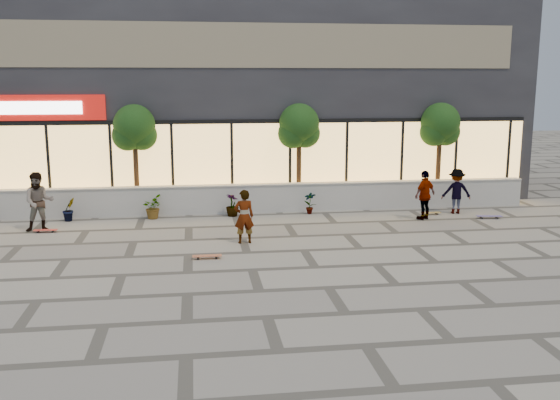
{
  "coord_description": "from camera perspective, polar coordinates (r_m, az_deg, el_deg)",
  "views": [
    {
      "loc": [
        -1.4,
        -15.24,
        4.79
      ],
      "look_at": [
        1.07,
        2.56,
        1.3
      ],
      "focal_mm": 40.0,
      "sensor_mm": 36.0,
      "label": 1
    }
  ],
  "objects": [
    {
      "name": "skater_left",
      "position": [
        21.25,
        -21.17,
        -0.16
      ],
      "size": [
        1.05,
        0.89,
        1.91
      ],
      "primitive_type": "imported",
      "rotation": [
        0.0,
        0.0,
        0.19
      ],
      "color": "#90875D",
      "rests_on": "ground"
    },
    {
      "name": "retail_building",
      "position": [
        27.77,
        -5.09,
        9.82
      ],
      "size": [
        24.0,
        9.17,
        8.5
      ],
      "color": "#242429",
      "rests_on": "ground"
    },
    {
      "name": "skater_right_far",
      "position": [
        23.39,
        15.82,
        0.77
      ],
      "size": [
        1.14,
        0.78,
        1.62
      ],
      "primitive_type": "imported",
      "rotation": [
        0.0,
        0.0,
        2.96
      ],
      "color": "#9D3E1C",
      "rests_on": "ground"
    },
    {
      "name": "shrub_c",
      "position": [
        22.18,
        -11.62,
        -0.64
      ],
      "size": [
        0.68,
        0.77,
        0.81
      ],
      "primitive_type": "imported",
      "rotation": [
        0.0,
        0.0,
        1.64
      ],
      "color": "#1A3B12",
      "rests_on": "ground"
    },
    {
      "name": "skater_center",
      "position": [
        18.42,
        -3.31,
        -1.52
      ],
      "size": [
        0.62,
        0.44,
        1.61
      ],
      "primitive_type": "imported",
      "rotation": [
        0.0,
        0.0,
        3.23
      ],
      "color": "white",
      "rests_on": "ground"
    },
    {
      "name": "skater_right_near",
      "position": [
        22.09,
        13.11,
        0.44
      ],
      "size": [
        1.07,
        0.89,
        1.71
      ],
      "primitive_type": "imported",
      "rotation": [
        0.0,
        0.0,
        3.7
      ],
      "color": "silver",
      "rests_on": "ground"
    },
    {
      "name": "skateboard_center",
      "position": [
        17.07,
        -6.69,
        -5.11
      ],
      "size": [
        0.8,
        0.21,
        0.1
      ],
      "rotation": [
        0.0,
        0.0,
        0.01
      ],
      "color": "#9D5033",
      "rests_on": "ground"
    },
    {
      "name": "tree_midwest",
      "position": [
        23.11,
        -13.17,
        6.22
      ],
      "size": [
        1.6,
        1.5,
        3.92
      ],
      "color": "#3F2516",
      "rests_on": "ground"
    },
    {
      "name": "ground",
      "position": [
        16.04,
        -2.54,
        -6.4
      ],
      "size": [
        80.0,
        80.0,
        0.0
      ],
      "primitive_type": "plane",
      "color": "gray",
      "rests_on": "ground"
    },
    {
      "name": "skateboard_right_near",
      "position": [
        23.04,
        13.67,
        -1.15
      ],
      "size": [
        0.72,
        0.26,
        0.08
      ],
      "rotation": [
        0.0,
        0.0,
        0.12
      ],
      "color": "olive",
      "rests_on": "ground"
    },
    {
      "name": "tree_mideast",
      "position": [
        23.34,
        1.75,
        6.55
      ],
      "size": [
        1.6,
        1.5,
        3.92
      ],
      "color": "#3F2516",
      "rests_on": "ground"
    },
    {
      "name": "skateboard_left",
      "position": [
        21.18,
        -20.66,
        -2.6
      ],
      "size": [
        0.73,
        0.2,
        0.09
      ],
      "rotation": [
        0.0,
        0.0,
        -0.02
      ],
      "color": "red",
      "rests_on": "ground"
    },
    {
      "name": "planter_wall",
      "position": [
        22.69,
        -4.22,
        0.12
      ],
      "size": [
        22.0,
        0.42,
        1.04
      ],
      "color": "beige",
      "rests_on": "ground"
    },
    {
      "name": "tree_east",
      "position": [
        24.86,
        14.44,
        6.48
      ],
      "size": [
        1.6,
        1.5,
        3.92
      ],
      "color": "#3F2516",
      "rests_on": "ground"
    },
    {
      "name": "shrub_e",
      "position": [
        22.51,
        2.75,
        -0.26
      ],
      "size": [
        0.46,
        0.35,
        0.81
      ],
      "primitive_type": "imported",
      "rotation": [
        0.0,
        0.0,
        3.28
      ],
      "color": "#1A3B12",
      "rests_on": "ground"
    },
    {
      "name": "shrub_d",
      "position": [
        22.17,
        -4.38,
        -0.45
      ],
      "size": [
        0.64,
        0.64,
        0.81
      ],
      "primitive_type": "imported",
      "rotation": [
        0.0,
        0.0,
        2.46
      ],
      "color": "#1A3B12",
      "rests_on": "ground"
    },
    {
      "name": "skateboard_right_far",
      "position": [
        22.97,
        18.58,
        -1.41
      ],
      "size": [
        0.89,
        0.35,
        0.1
      ],
      "rotation": [
        0.0,
        0.0,
        -0.16
      ],
      "color": "#514681",
      "rests_on": "ground"
    },
    {
      "name": "shrub_b",
      "position": [
        22.54,
        -18.74,
        -0.82
      ],
      "size": [
        0.57,
        0.57,
        0.81
      ],
      "primitive_type": "imported",
      "rotation": [
        0.0,
        0.0,
        0.82
      ],
      "color": "#1A3B12",
      "rests_on": "ground"
    }
  ]
}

